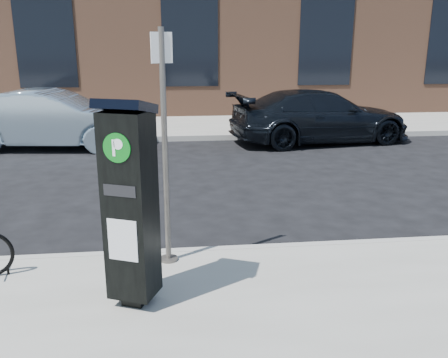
{
  "coord_description": "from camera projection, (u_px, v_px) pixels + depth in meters",
  "views": [
    {
      "loc": [
        -0.76,
        -5.65,
        2.67
      ],
      "look_at": [
        -0.07,
        0.5,
        0.93
      ],
      "focal_mm": 38.0,
      "sensor_mm": 36.0,
      "label": 1
    }
  ],
  "objects": [
    {
      "name": "ground",
      "position": [
        234.0,
        257.0,
        6.21
      ],
      "size": [
        120.0,
        120.0,
        0.0
      ],
      "primitive_type": "plane",
      "color": "black",
      "rests_on": "ground"
    },
    {
      "name": "sidewalk_far",
      "position": [
        189.0,
        111.0,
        19.58
      ],
      "size": [
        60.0,
        12.0,
        0.15
      ],
      "primitive_type": "cube",
      "color": "gray",
      "rests_on": "ground"
    },
    {
      "name": "curb_near",
      "position": [
        234.0,
        253.0,
        6.17
      ],
      "size": [
        60.0,
        0.12,
        0.16
      ],
      "primitive_type": "cube",
      "color": "#9E9B93",
      "rests_on": "ground"
    },
    {
      "name": "curb_far",
      "position": [
        198.0,
        138.0,
        13.86
      ],
      "size": [
        60.0,
        0.12,
        0.16
      ],
      "primitive_type": "cube",
      "color": "#9E9B93",
      "rests_on": "ground"
    },
    {
      "name": "building",
      "position": [
        185.0,
        12.0,
        21.34
      ],
      "size": [
        28.0,
        10.05,
        8.25
      ],
      "color": "brown",
      "rests_on": "ground"
    },
    {
      "name": "parking_kiosk",
      "position": [
        130.0,
        203.0,
        4.55
      ],
      "size": [
        0.6,
        0.57,
        2.08
      ],
      "rotation": [
        0.0,
        0.0,
        -0.4
      ],
      "color": "black",
      "rests_on": "sidewalk_near"
    },
    {
      "name": "sign_pole",
      "position": [
        165.0,
        152.0,
        5.43
      ],
      "size": [
        0.23,
        0.22,
        2.72
      ],
      "rotation": [
        0.0,
        0.0,
        0.31
      ],
      "color": "#4A4641",
      "rests_on": "sidewalk_near"
    },
    {
      "name": "car_silver",
      "position": [
        53.0,
        119.0,
        12.66
      ],
      "size": [
        4.9,
        2.17,
        1.56
      ],
      "primitive_type": "imported",
      "rotation": [
        0.0,
        0.0,
        1.46
      ],
      "color": "#93ABBC",
      "rests_on": "ground"
    },
    {
      "name": "car_dark",
      "position": [
        320.0,
        116.0,
        13.46
      ],
      "size": [
        5.37,
        2.78,
        1.49
      ],
      "primitive_type": "imported",
      "rotation": [
        0.0,
        0.0,
        1.71
      ],
      "color": "black",
      "rests_on": "ground"
    }
  ]
}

